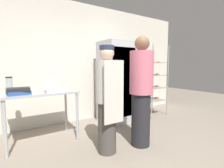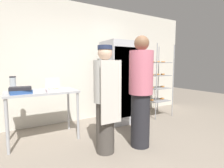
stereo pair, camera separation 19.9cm
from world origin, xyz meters
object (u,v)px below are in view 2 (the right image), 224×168
object	(u,v)px
refrigerator	(119,82)
blender_pitcher	(13,85)
donut_box	(54,89)
binder_stack	(21,90)
person_baker	(105,98)
baking_rack	(157,81)
person_customer	(141,91)

from	to	relation	value
refrigerator	blender_pitcher	xyz separation A→B (m)	(-2.12, 0.03, 0.06)
refrigerator	donut_box	world-z (taller)	refrigerator
binder_stack	person_baker	xyz separation A→B (m)	(1.06, -0.80, -0.10)
blender_pitcher	person_baker	world-z (taller)	person_baker
refrigerator	baking_rack	size ratio (longest dim) A/B	1.01
baking_rack	person_customer	xyz separation A→B (m)	(-1.52, -1.15, -0.00)
baking_rack	donut_box	xyz separation A→B (m)	(-2.68, -0.28, 0.01)
baking_rack	person_customer	world-z (taller)	baking_rack
donut_box	person_customer	bearing A→B (deg)	-36.88
donut_box	person_baker	distance (m)	0.96
refrigerator	donut_box	distance (m)	1.58
donut_box	person_baker	bearing A→B (deg)	-53.30
binder_stack	donut_box	bearing A→B (deg)	-3.81
donut_box	person_baker	xyz separation A→B (m)	(0.57, -0.77, -0.09)
baking_rack	person_baker	world-z (taller)	baking_rack
donut_box	person_customer	distance (m)	1.45
binder_stack	person_customer	distance (m)	1.88
blender_pitcher	binder_stack	size ratio (longest dim) A/B	0.78
blender_pitcher	person_customer	bearing A→B (deg)	-35.80
baking_rack	donut_box	bearing A→B (deg)	-174.04
blender_pitcher	refrigerator	bearing A→B (deg)	-0.90
blender_pitcher	person_baker	bearing A→B (deg)	-44.97
person_customer	person_baker	bearing A→B (deg)	170.15
baking_rack	person_baker	xyz separation A→B (m)	(-2.10, -1.05, -0.07)
binder_stack	refrigerator	bearing A→B (deg)	9.02
baking_rack	person_customer	distance (m)	1.90
refrigerator	person_baker	xyz separation A→B (m)	(-0.96, -1.12, -0.09)
person_customer	binder_stack	bearing A→B (deg)	151.34
refrigerator	person_baker	world-z (taller)	refrigerator
baking_rack	blender_pitcher	size ratio (longest dim) A/B	7.16
refrigerator	person_baker	size ratio (longest dim) A/B	1.16
binder_stack	person_baker	size ratio (longest dim) A/B	0.21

